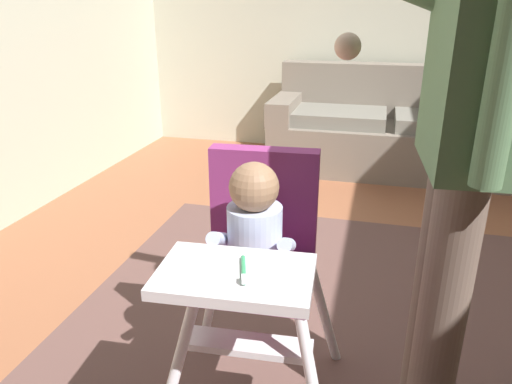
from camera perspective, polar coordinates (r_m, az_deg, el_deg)
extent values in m
cube|color=#96583A|center=(2.48, 8.83, -13.05)|extent=(5.84, 6.90, 0.10)
cube|color=beige|center=(4.74, 13.62, 21.14)|extent=(5.04, 0.06, 2.75)
cube|color=brown|center=(2.08, 6.05, -18.91)|extent=(2.21, 2.80, 0.01)
cube|color=slate|center=(4.31, 15.28, 5.15)|extent=(1.97, 0.84, 0.40)
cube|color=slate|center=(4.54, 15.82, 11.48)|extent=(1.97, 0.22, 0.46)
cube|color=slate|center=(4.31, 3.60, 9.98)|extent=(0.20, 0.84, 0.20)
cube|color=slate|center=(4.35, 27.56, 7.74)|extent=(0.20, 0.84, 0.20)
cube|color=slate|center=(4.21, 9.83, 8.81)|extent=(0.77, 0.60, 0.11)
cube|color=slate|center=(4.23, 21.35, 7.73)|extent=(0.77, 0.60, 0.11)
cube|color=#3D4C75|center=(4.49, 24.64, 9.86)|extent=(0.35, 0.16, 0.34)
cylinder|color=white|center=(1.63, -9.76, -21.12)|extent=(0.16, 0.18, 0.51)
cylinder|color=white|center=(1.95, -5.30, -12.70)|extent=(0.18, 0.16, 0.51)
cylinder|color=white|center=(1.90, 8.00, -14.00)|extent=(0.16, 0.18, 0.51)
cube|color=#913273|center=(1.58, -0.01, -9.68)|extent=(0.38, 0.38, 0.05)
cube|color=#913273|center=(1.62, 0.96, -0.86)|extent=(0.36, 0.09, 0.35)
cube|color=white|center=(1.25, -2.49, -9.89)|extent=(0.42, 0.29, 0.03)
cube|color=white|center=(1.61, -0.76, -17.61)|extent=(0.41, 0.13, 0.02)
cylinder|color=silver|center=(1.50, -0.16, -5.63)|extent=(0.18, 0.18, 0.22)
sphere|color=#997051|center=(1.42, -0.24, 0.59)|extent=(0.15, 0.15, 0.15)
cylinder|color=silver|center=(1.48, -4.46, -5.59)|extent=(0.05, 0.15, 0.10)
cylinder|color=silver|center=(1.45, 3.66, -6.28)|extent=(0.05, 0.15, 0.10)
cylinder|color=#38A366|center=(1.24, -1.49, -9.16)|extent=(0.05, 0.13, 0.01)
cube|color=white|center=(1.18, -1.43, -10.26)|extent=(0.02, 0.03, 0.02)
cylinder|color=#6B584D|center=(1.67, 20.37, -11.72)|extent=(0.14, 0.14, 0.93)
cylinder|color=#6B584D|center=(1.58, 21.01, -14.06)|extent=(0.14, 0.14, 0.93)
cube|color=#547951|center=(1.37, 24.88, 14.70)|extent=(0.23, 0.41, 0.59)
sphere|color=beige|center=(1.52, 10.80, 16.56)|extent=(0.08, 0.08, 0.08)
cylinder|color=#547951|center=(1.14, 27.54, 13.32)|extent=(0.07, 0.07, 0.54)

